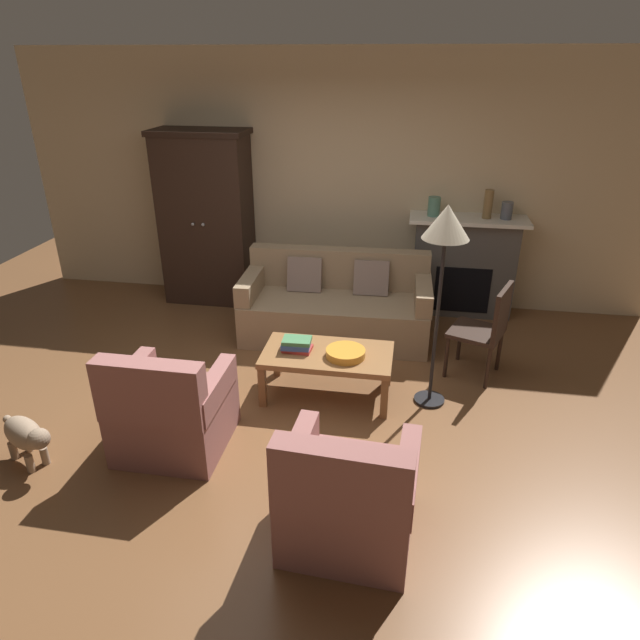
{
  "coord_description": "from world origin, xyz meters",
  "views": [
    {
      "loc": [
        0.95,
        -3.81,
        2.7
      ],
      "look_at": [
        0.2,
        0.66,
        0.55
      ],
      "focal_mm": 31.39,
      "sensor_mm": 36.0,
      "label": 1
    }
  ],
  "objects_px": {
    "book_stack": "(297,344)",
    "mantel_vase_slate": "(507,210)",
    "dog": "(26,435)",
    "fireplace": "(463,265)",
    "couch": "(336,307)",
    "armchair_near_right": "(348,498)",
    "armoire": "(206,218)",
    "coffee_table": "(327,358)",
    "mantel_vase_jade": "(434,206)",
    "side_chair_wooden": "(487,326)",
    "armchair_near_left": "(171,412)",
    "mantel_vase_bronze": "(488,204)",
    "fruit_bowl": "(346,353)",
    "floor_lamp": "(446,235)"
  },
  "relations": [
    {
      "from": "armchair_near_left",
      "to": "armchair_near_right",
      "type": "bearing_deg",
      "value": -25.32
    },
    {
      "from": "mantel_vase_slate",
      "to": "dog",
      "type": "height_order",
      "value": "mantel_vase_slate"
    },
    {
      "from": "dog",
      "to": "fireplace",
      "type": "bearing_deg",
      "value": 45.31
    },
    {
      "from": "dog",
      "to": "side_chair_wooden",
      "type": "bearing_deg",
      "value": 28.49
    },
    {
      "from": "fruit_bowl",
      "to": "armchair_near_right",
      "type": "distance_m",
      "value": 1.55
    },
    {
      "from": "side_chair_wooden",
      "to": "floor_lamp",
      "type": "distance_m",
      "value": 1.19
    },
    {
      "from": "armoire",
      "to": "side_chair_wooden",
      "type": "distance_m",
      "value": 3.4
    },
    {
      "from": "mantel_vase_bronze",
      "to": "armchair_near_right",
      "type": "xyz_separation_m",
      "value": [
        -1.04,
        -3.54,
        -0.96
      ]
    },
    {
      "from": "mantel_vase_slate",
      "to": "armchair_near_right",
      "type": "distance_m",
      "value": 3.86
    },
    {
      "from": "floor_lamp",
      "to": "armoire",
      "type": "bearing_deg",
      "value": 144.38
    },
    {
      "from": "coffee_table",
      "to": "book_stack",
      "type": "xyz_separation_m",
      "value": [
        -0.26,
        -0.0,
        0.11
      ]
    },
    {
      "from": "armchair_near_left",
      "to": "dog",
      "type": "bearing_deg",
      "value": -159.99
    },
    {
      "from": "mantel_vase_jade",
      "to": "dog",
      "type": "distance_m",
      "value": 4.41
    },
    {
      "from": "armchair_near_right",
      "to": "coffee_table",
      "type": "bearing_deg",
      "value": 103.35
    },
    {
      "from": "armoire",
      "to": "armchair_near_left",
      "type": "xyz_separation_m",
      "value": [
        0.69,
        -2.82,
        -0.68
      ]
    },
    {
      "from": "armoire",
      "to": "dog",
      "type": "xyz_separation_m",
      "value": [
        -0.26,
        -3.17,
        -0.75
      ]
    },
    {
      "from": "fruit_bowl",
      "to": "book_stack",
      "type": "bearing_deg",
      "value": 174.57
    },
    {
      "from": "armoire",
      "to": "armchair_near_right",
      "type": "relative_size",
      "value": 2.24
    },
    {
      "from": "armchair_near_left",
      "to": "floor_lamp",
      "type": "bearing_deg",
      "value": 26.63
    },
    {
      "from": "couch",
      "to": "armchair_near_left",
      "type": "distance_m",
      "value": 2.28
    },
    {
      "from": "armoire",
      "to": "fireplace",
      "type": "bearing_deg",
      "value": 1.51
    },
    {
      "from": "mantel_vase_slate",
      "to": "mantel_vase_jade",
      "type": "bearing_deg",
      "value": 180.0
    },
    {
      "from": "mantel_vase_slate",
      "to": "armchair_near_left",
      "type": "distance_m",
      "value": 4.01
    },
    {
      "from": "fireplace",
      "to": "couch",
      "type": "height_order",
      "value": "fireplace"
    },
    {
      "from": "armchair_near_right",
      "to": "floor_lamp",
      "type": "distance_m",
      "value": 2.06
    },
    {
      "from": "floor_lamp",
      "to": "dog",
      "type": "xyz_separation_m",
      "value": [
        -2.87,
        -1.31,
        -1.24
      ]
    },
    {
      "from": "mantel_vase_bronze",
      "to": "couch",
      "type": "bearing_deg",
      "value": -151.96
    },
    {
      "from": "fireplace",
      "to": "dog",
      "type": "relative_size",
      "value": 2.42
    },
    {
      "from": "mantel_vase_bronze",
      "to": "armchair_near_left",
      "type": "relative_size",
      "value": 0.34
    },
    {
      "from": "fruit_bowl",
      "to": "dog",
      "type": "distance_m",
      "value": 2.47
    },
    {
      "from": "armoire",
      "to": "fruit_bowl",
      "type": "bearing_deg",
      "value": -46.16
    },
    {
      "from": "fruit_bowl",
      "to": "floor_lamp",
      "type": "distance_m",
      "value": 1.26
    },
    {
      "from": "fireplace",
      "to": "armchair_near_right",
      "type": "xyz_separation_m",
      "value": [
        -0.86,
        -3.56,
        -0.25
      ]
    },
    {
      "from": "mantel_vase_slate",
      "to": "armchair_near_left",
      "type": "bearing_deg",
      "value": -132.43
    },
    {
      "from": "fireplace",
      "to": "mantel_vase_jade",
      "type": "xyz_separation_m",
      "value": [
        -0.38,
        -0.02,
        0.65
      ]
    },
    {
      "from": "mantel_vase_slate",
      "to": "couch",
      "type": "bearing_deg",
      "value": -154.83
    },
    {
      "from": "couch",
      "to": "armchair_near_right",
      "type": "relative_size",
      "value": 2.21
    },
    {
      "from": "fireplace",
      "to": "side_chair_wooden",
      "type": "bearing_deg",
      "value": -85.0
    },
    {
      "from": "couch",
      "to": "side_chair_wooden",
      "type": "xyz_separation_m",
      "value": [
        1.45,
        -0.62,
        0.19
      ]
    },
    {
      "from": "floor_lamp",
      "to": "dog",
      "type": "bearing_deg",
      "value": -155.51
    },
    {
      "from": "book_stack",
      "to": "mantel_vase_slate",
      "type": "height_order",
      "value": "mantel_vase_slate"
    },
    {
      "from": "armoire",
      "to": "floor_lamp",
      "type": "bearing_deg",
      "value": -35.62
    },
    {
      "from": "mantel_vase_jade",
      "to": "fruit_bowl",
      "type": "bearing_deg",
      "value": -108.88
    },
    {
      "from": "couch",
      "to": "side_chair_wooden",
      "type": "height_order",
      "value": "side_chair_wooden"
    },
    {
      "from": "coffee_table",
      "to": "mantel_vase_jade",
      "type": "height_order",
      "value": "mantel_vase_jade"
    },
    {
      "from": "book_stack",
      "to": "mantel_vase_jade",
      "type": "distance_m",
      "value": 2.39
    },
    {
      "from": "fireplace",
      "to": "mantel_vase_jade",
      "type": "bearing_deg",
      "value": -177.3
    },
    {
      "from": "couch",
      "to": "fireplace",
      "type": "bearing_deg",
      "value": 31.74
    },
    {
      "from": "mantel_vase_jade",
      "to": "armchair_near_right",
      "type": "xyz_separation_m",
      "value": [
        -0.48,
        -3.54,
        -0.91
      ]
    },
    {
      "from": "fireplace",
      "to": "dog",
      "type": "bearing_deg",
      "value": -134.69
    }
  ]
}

